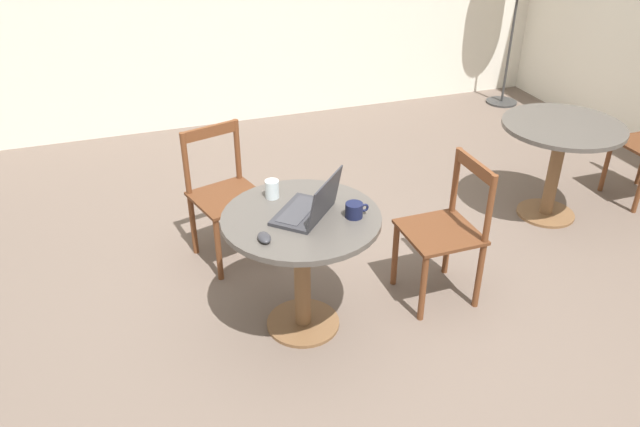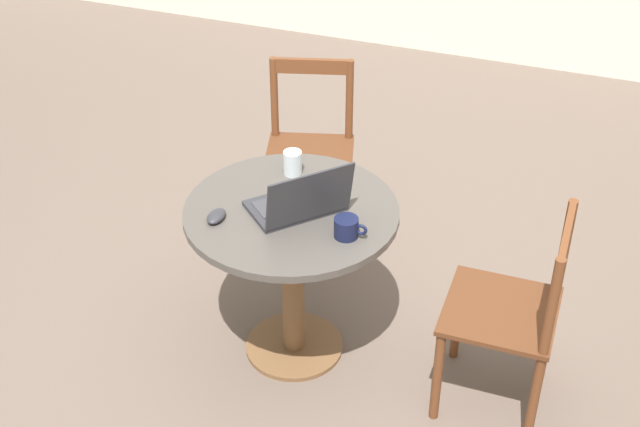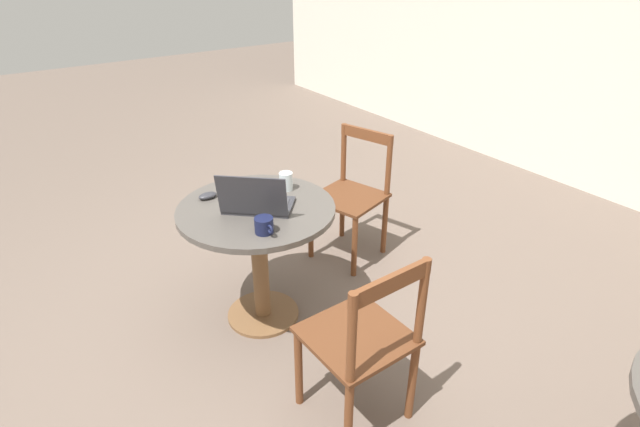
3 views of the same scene
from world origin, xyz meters
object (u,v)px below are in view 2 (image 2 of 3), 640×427
(chair_near_right, at_px, (512,314))
(laptop, at_px, (300,202))
(cafe_table_near, at_px, (292,243))
(chair_near_back, at_px, (310,153))
(drinking_glass, at_px, (293,163))
(mug, at_px, (347,228))
(mouse, at_px, (216,216))

(chair_near_right, distance_m, laptop, 0.87)
(cafe_table_near, bearing_deg, chair_near_back, 106.09)
(cafe_table_near, xyz_separation_m, drinking_glass, (-0.09, 0.23, 0.21))
(chair_near_right, xyz_separation_m, laptop, (-0.82, -0.02, 0.32))
(cafe_table_near, height_order, chair_near_right, chair_near_right)
(laptop, relative_size, drinking_glass, 4.31)
(laptop, bearing_deg, chair_near_back, 108.29)
(chair_near_back, bearing_deg, cafe_table_near, -73.91)
(chair_near_back, distance_m, laptop, 0.94)
(chair_near_back, bearing_deg, chair_near_right, -36.94)
(drinking_glass, bearing_deg, cafe_table_near, -69.88)
(laptop, relative_size, mug, 3.45)
(cafe_table_near, height_order, mug, mug)
(chair_near_right, relative_size, drinking_glass, 8.61)
(chair_near_back, height_order, mug, chair_near_back)
(cafe_table_near, xyz_separation_m, mouse, (-0.23, -0.16, 0.17))
(chair_near_back, bearing_deg, mouse, -89.55)
(cafe_table_near, xyz_separation_m, laptop, (0.04, -0.01, 0.20))
(chair_near_right, distance_m, drinking_glass, 1.02)
(laptop, distance_m, drinking_glass, 0.28)
(chair_near_back, bearing_deg, drinking_glass, -75.54)
(chair_near_right, height_order, mug, chair_near_right)
(mouse, distance_m, mug, 0.49)
(mouse, bearing_deg, chair_near_right, 8.76)
(mouse, bearing_deg, laptop, 28.23)
(cafe_table_near, relative_size, mug, 6.60)
(chair_near_right, xyz_separation_m, drinking_glass, (-0.94, 0.23, 0.32))
(cafe_table_near, xyz_separation_m, chair_near_back, (-0.24, 0.83, -0.11))
(laptop, bearing_deg, mouse, -151.77)
(chair_near_right, xyz_separation_m, chair_near_back, (-1.09, 0.82, 0.00))
(cafe_table_near, distance_m, mug, 0.33)
(laptop, height_order, mug, laptop)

